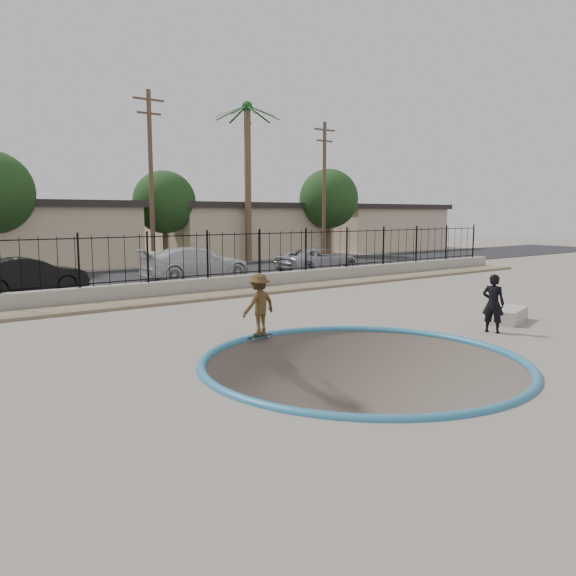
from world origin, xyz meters
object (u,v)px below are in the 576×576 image
(skateboard, at_px, (259,336))
(videographer, at_px, (493,303))
(car_c, at_px, (197,263))
(skater, at_px, (259,308))
(concrete_ledge, at_px, (509,315))
(car_d, at_px, (318,260))
(car_b, at_px, (29,275))

(skateboard, relative_size, videographer, 0.48)
(skateboard, bearing_deg, car_c, 66.17)
(videographer, bearing_deg, skateboard, 39.56)
(skater, bearing_deg, concrete_ledge, 149.20)
(car_d, bearing_deg, car_b, 84.03)
(concrete_ledge, height_order, car_b, car_b)
(skateboard, relative_size, concrete_ledge, 0.47)
(skater, relative_size, concrete_ledge, 0.97)
(skater, relative_size, skateboard, 2.08)
(car_b, bearing_deg, car_c, -90.41)
(skater, relative_size, car_b, 0.36)
(skateboard, height_order, car_b, car_b)
(videographer, xyz_separation_m, car_d, (5.96, 14.31, -0.09))
(skater, distance_m, videographer, 6.21)
(concrete_ledge, relative_size, car_c, 0.30)
(car_d, bearing_deg, car_c, 78.62)
(car_c, bearing_deg, skater, 163.78)
(skateboard, bearing_deg, car_d, 41.63)
(car_c, bearing_deg, car_d, -94.24)
(videographer, bearing_deg, car_c, -17.12)
(videographer, xyz_separation_m, concrete_ledge, (1.70, 0.55, -0.58))
(car_b, distance_m, car_c, 7.44)
(skater, xyz_separation_m, skateboard, (-0.00, 0.00, -0.72))
(skateboard, height_order, videographer, videographer)
(skateboard, xyz_separation_m, car_b, (-2.79, 12.00, 0.69))
(car_c, relative_size, car_d, 1.12)
(car_b, height_order, car_d, car_b)
(car_b, bearing_deg, concrete_ledge, -147.87)
(car_b, relative_size, car_d, 0.90)
(concrete_ledge, xyz_separation_m, car_d, (4.26, 13.75, 0.49))
(car_b, bearing_deg, car_d, -95.30)
(videographer, height_order, car_b, videographer)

